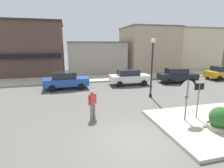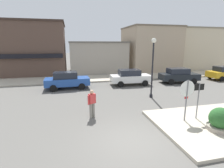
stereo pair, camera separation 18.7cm
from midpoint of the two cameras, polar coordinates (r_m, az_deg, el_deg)
name	(u,v)px [view 1 (the left image)]	position (r m, az deg, el deg)	size (l,w,h in m)	color
ground_plane	(135,141)	(7.93, 6.87, -17.91)	(160.00, 160.00, 0.00)	#5B5954
sidewalk_corner	(219,123)	(10.71, 31.01, -10.85)	(6.40, 4.80, 0.15)	#B7AD99
kerb_far	(91,79)	(20.85, -7.02, 1.78)	(80.00, 4.00, 0.15)	#B7AD99
stop_sign	(187,95)	(9.68, 22.77, -3.32)	(0.82, 0.07, 2.30)	slate
one_way_sign	(198,97)	(10.27, 25.87, -3.79)	(0.60, 0.06, 2.10)	slate
planter	(220,121)	(9.68, 31.38, -10.22)	(1.10, 1.10, 1.23)	gray
lamp_post	(152,59)	(13.50, 12.63, 7.93)	(0.36, 0.36, 4.54)	black
parked_car_nearest	(66,80)	(16.67, -15.15, 1.22)	(4.06, 2.00, 1.56)	#234C9E
parked_car_second	(129,77)	(17.78, 5.33, 2.31)	(4.07, 2.01, 1.56)	white
parked_car_third	(177,75)	(19.98, 20.23, 2.74)	(4.16, 2.20, 1.56)	black
parked_car_fourth	(222,72)	(24.29, 32.13, 3.23)	(4.03, 1.93, 1.56)	gold
pedestrian_crossing_near	(93,103)	(9.79, -6.92, -6.17)	(0.52, 0.37, 1.61)	gray
building_corner_shop	(32,49)	(26.37, -24.89, 10.39)	(8.38, 7.78, 6.88)	brown
building_storefront_left_near	(95,57)	(26.00, -5.68, 8.73)	(7.91, 6.66, 4.40)	#9E9384
building_storefront_left_mid	(148,49)	(28.23, 11.43, 11.10)	(7.40, 7.20, 6.60)	tan
building_storefront_right_near	(187,49)	(33.17, 23.15, 10.52)	(7.67, 7.76, 6.55)	beige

